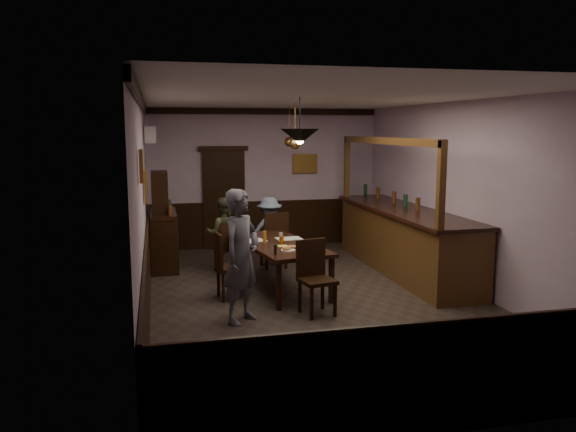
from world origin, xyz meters
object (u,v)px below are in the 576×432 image
object	(u,v)px
person_seated_left	(224,234)
bar_counter	(403,238)
dining_table	(279,247)
chair_far_right	(275,238)
chair_far_left	(229,245)
chair_side	(226,263)
soda_can	(282,240)
pendant_brass_far	(289,142)
coffee_cup	(312,245)
person_seated_right	(270,231)
person_standing	(241,256)
chair_near	(315,273)
sideboard	(163,230)
pendant_brass_mid	(295,144)
pendant_iron	(300,137)

from	to	relation	value
person_seated_left	bar_counter	world-z (taller)	bar_counter
dining_table	chair_far_right	distance (m)	1.34
chair_far_right	bar_counter	world-z (taller)	bar_counter
chair_far_left	chair_side	distance (m)	1.55
chair_far_left	soda_can	bearing A→B (deg)	103.46
chair_side	pendant_brass_far	size ratio (longest dim) A/B	1.25
chair_far_right	bar_counter	xyz separation A→B (m)	(2.21, -0.76, 0.03)
chair_side	coffee_cup	bearing A→B (deg)	-103.22
chair_far_left	person_seated_left	xyz separation A→B (m)	(-0.06, 0.27, 0.16)
chair_far_left	person_seated_right	size ratio (longest dim) A/B	0.72
dining_table	coffee_cup	bearing A→B (deg)	-53.35
person_standing	coffee_cup	size ratio (longest dim) A/B	22.28
chair_far_left	person_standing	xyz separation A→B (m)	(-0.16, -2.59, 0.38)
chair_near	sideboard	bearing A→B (deg)	110.79
person_standing	soda_can	distance (m)	1.61
chair_near	bar_counter	world-z (taller)	bar_counter
dining_table	sideboard	xyz separation A→B (m)	(-1.78, 1.87, 0.03)
soda_can	pendant_brass_mid	world-z (taller)	pendant_brass_mid
person_seated_right	dining_table	bearing A→B (deg)	79.65
person_seated_left	person_seated_right	world-z (taller)	person_seated_left
chair_near	pendant_brass_mid	size ratio (longest dim) A/B	1.27
chair_near	person_seated_right	world-z (taller)	person_seated_right
dining_table	chair_near	world-z (taller)	chair_near
chair_near	dining_table	bearing A→B (deg)	88.28
coffee_cup	chair_far_left	bearing A→B (deg)	111.62
chair_near	chair_side	world-z (taller)	chair_near
chair_near	person_seated_right	distance (m)	2.90
chair_near	chair_side	xyz separation A→B (m)	(-1.11, 0.94, -0.01)
person_standing	person_seated_left	bearing A→B (deg)	42.21
dining_table	person_standing	size ratio (longest dim) A/B	1.31
chair_far_right	bar_counter	size ratio (longest dim) A/B	0.25
chair_side	bar_counter	world-z (taller)	bar_counter
chair_side	person_seated_right	distance (m)	2.23
chair_far_left	chair_far_right	bearing A→B (deg)	173.35
person_seated_left	bar_counter	size ratio (longest dim) A/B	0.31
dining_table	chair_near	bearing A→B (deg)	-80.12
bar_counter	dining_table	bearing A→B (deg)	-166.91
dining_table	chair_far_left	xyz separation A→B (m)	(-0.66, 1.18, -0.17)
chair_far_left	pendant_iron	bearing A→B (deg)	96.04
person_seated_left	pendant_iron	size ratio (longest dim) A/B	2.01
chair_side	coffee_cup	size ratio (longest dim) A/B	12.69
chair_far_left	sideboard	world-z (taller)	sideboard
soda_can	pendant_iron	world-z (taller)	pendant_iron
pendant_brass_mid	person_seated_right	bearing A→B (deg)	123.27
pendant_brass_far	person_seated_left	bearing A→B (deg)	-148.62
chair_near	sideboard	distance (m)	3.75
pendant_iron	dining_table	bearing A→B (deg)	99.99
dining_table	sideboard	size ratio (longest dim) A/B	1.31
person_standing	bar_counter	bearing A→B (deg)	-14.30
chair_far_right	person_seated_left	bearing A→B (deg)	-12.06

